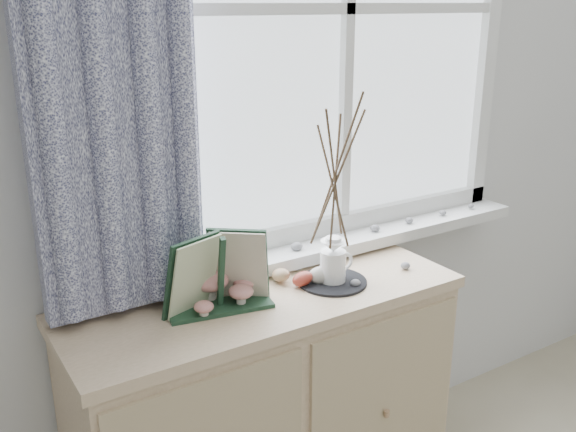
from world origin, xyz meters
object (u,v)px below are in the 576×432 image
(sideboard, at_px, (267,417))
(twig_pitcher, at_px, (335,174))
(botanical_book, at_px, (224,274))
(toadstool_cluster, at_px, (224,285))

(sideboard, height_order, twig_pitcher, twig_pitcher)
(botanical_book, bearing_deg, twig_pitcher, 11.30)
(botanical_book, bearing_deg, toadstool_cluster, 74.52)
(twig_pitcher, bearing_deg, toadstool_cluster, 176.53)
(sideboard, relative_size, botanical_book, 3.52)
(botanical_book, height_order, twig_pitcher, twig_pitcher)
(toadstool_cluster, distance_m, twig_pitcher, 0.45)
(toadstool_cluster, xyz_separation_m, twig_pitcher, (0.34, -0.05, 0.29))
(toadstool_cluster, bearing_deg, sideboard, -8.82)
(botanical_book, relative_size, twig_pitcher, 0.57)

